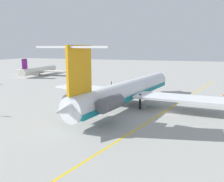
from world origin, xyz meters
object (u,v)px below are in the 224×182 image
safety_cone_nose (223,95)px  main_jetliner (126,91)px  airliner_mid_right (40,70)px  ground_crew_near_nose (111,83)px

safety_cone_nose → main_jetliner: bearing=133.2°
airliner_mid_right → main_jetliner: bearing=-133.1°
main_jetliner → airliner_mid_right: bearing=61.2°
main_jetliner → ground_crew_near_nose: (26.31, 12.73, -2.64)m
main_jetliner → safety_cone_nose: 30.85m
ground_crew_near_nose → main_jetliner: bearing=107.3°
airliner_mid_right → safety_cone_nose: bearing=-111.6°
main_jetliner → ground_crew_near_nose: size_ratio=26.72×
ground_crew_near_nose → safety_cone_nose: size_ratio=3.20×
airliner_mid_right → ground_crew_near_nose: size_ratio=15.98×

